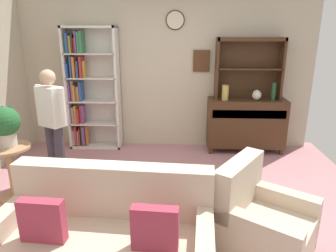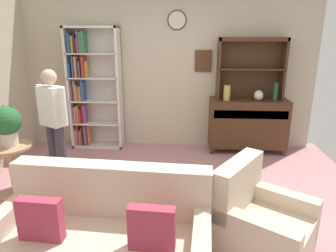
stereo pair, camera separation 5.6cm
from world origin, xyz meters
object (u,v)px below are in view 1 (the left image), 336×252
(bookshelf, at_px, (88,88))
(couch_floral, at_px, (106,241))
(sideboard, at_px, (246,123))
(bottle_wine, at_px, (273,92))
(potted_plant_large, at_px, (5,123))
(potted_plant_small, at_px, (35,199))
(armchair_floral, at_px, (261,225))
(sideboard_hutch, at_px, (249,60))
(person_reading, at_px, (52,119))
(vase_round, at_px, (257,95))
(plant_stand, at_px, (11,167))
(coffee_table, at_px, (120,185))
(book_stack, at_px, (118,177))
(vase_tall, at_px, (225,93))

(bookshelf, relative_size, couch_floral, 1.13)
(sideboard, bearing_deg, bottle_wine, -12.89)
(potted_plant_large, xyz_separation_m, potted_plant_small, (0.39, -0.29, -0.82))
(bookshelf, height_order, couch_floral, bookshelf)
(bookshelf, bearing_deg, couch_floral, -71.88)
(sideboard, xyz_separation_m, potted_plant_small, (-2.81, -2.03, -0.35))
(bookshelf, distance_m, armchair_floral, 3.68)
(sideboard_hutch, xyz_separation_m, person_reading, (-2.81, -1.40, -0.65))
(bottle_wine, relative_size, potted_plant_large, 0.61)
(sideboard_hutch, relative_size, armchair_floral, 1.03)
(sideboard_hutch, distance_m, vase_round, 0.60)
(bookshelf, height_order, armchair_floral, bookshelf)
(potted_plant_large, bearing_deg, potted_plant_small, -36.93)
(sideboard_hutch, height_order, potted_plant_large, sideboard_hutch)
(sideboard_hutch, xyz_separation_m, plant_stand, (-3.19, -1.87, -1.13))
(bookshelf, relative_size, person_reading, 1.35)
(sideboard_hutch, height_order, armchair_floral, sideboard_hutch)
(bookshelf, bearing_deg, bottle_wine, -3.16)
(sideboard, height_order, coffee_table, sideboard)
(bottle_wine, xyz_separation_m, potted_plant_large, (-3.59, -1.65, -0.09))
(book_stack, bearing_deg, vase_tall, 53.08)
(bottle_wine, distance_m, coffee_table, 3.00)
(person_reading, xyz_separation_m, coffee_table, (1.02, -0.73, -0.55))
(plant_stand, height_order, potted_plant_large, potted_plant_large)
(vase_tall, relative_size, potted_plant_large, 0.51)
(vase_round, bearing_deg, bottle_wine, -4.95)
(bookshelf, distance_m, sideboard_hutch, 2.77)
(armchair_floral, bearing_deg, bottle_wine, 73.75)
(plant_stand, height_order, book_stack, plant_stand)
(vase_round, height_order, armchair_floral, vase_round)
(armchair_floral, distance_m, coffee_table, 1.56)
(armchair_floral, xyz_separation_m, coffee_table, (-1.44, 0.60, 0.06))
(coffee_table, bearing_deg, sideboard, 48.47)
(vase_round, relative_size, person_reading, 0.11)
(person_reading, bearing_deg, book_stack, -35.04)
(person_reading, bearing_deg, bookshelf, 86.41)
(bookshelf, xyz_separation_m, potted_plant_small, (-0.08, -2.11, -0.91))
(bottle_wine, relative_size, potted_plant_small, 1.09)
(potted_plant_small, distance_m, book_stack, 1.02)
(bookshelf, relative_size, coffee_table, 2.62)
(sideboard, bearing_deg, armchair_floral, -97.56)
(potted_plant_large, bearing_deg, bottle_wine, 24.66)
(potted_plant_large, relative_size, coffee_table, 0.61)
(book_stack, bearing_deg, vase_round, 44.52)
(vase_round, relative_size, potted_plant_small, 0.63)
(bottle_wine, bearing_deg, vase_round, 175.05)
(bookshelf, xyz_separation_m, armchair_floral, (2.38, -2.70, -0.78))
(couch_floral, distance_m, book_stack, 0.97)
(potted_plant_small, bearing_deg, plant_stand, 145.70)
(sideboard, bearing_deg, coffee_table, -131.53)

